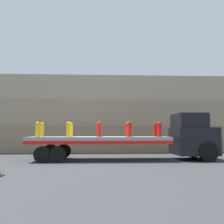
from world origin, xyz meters
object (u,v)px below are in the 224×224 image
fire_hydrant_red_far_3 (127,130)px  fire_hydrant_red_far_4 (155,130)px  fire_hydrant_red_near_3 (129,130)px  fire_hydrant_red_near_4 (159,130)px  fire_hydrant_yellow_near_1 (69,129)px  truck_cab (194,137)px  fire_hydrant_yellow_near_0 (38,129)px  fire_hydrant_red_far_2 (99,130)px  fire_hydrant_yellow_far_0 (42,130)px  fire_hydrant_red_near_2 (99,130)px  flatbed_trailer (91,141)px  fire_hydrant_yellow_far_1 (71,130)px

fire_hydrant_red_far_3 → fire_hydrant_red_far_4: bearing=0.0°
fire_hydrant_red_near_3 → fire_hydrant_red_near_4: size_ratio=1.00×
fire_hydrant_red_far_3 → fire_hydrant_red_far_4: size_ratio=1.00×
fire_hydrant_yellow_near_1 → fire_hydrant_red_far_3: 3.70m
truck_cab → fire_hydrant_yellow_near_0: truck_cab is taller
fire_hydrant_yellow_near_1 → fire_hydrant_red_far_2: bearing=32.4°
fire_hydrant_yellow_far_0 → fire_hydrant_red_near_2: (3.53, -1.12, 0.00)m
fire_hydrant_yellow_near_0 → fire_hydrant_red_near_2: 3.53m
truck_cab → fire_hydrant_yellow_near_0: size_ratio=3.19×
flatbed_trailer → fire_hydrant_red_near_3: bearing=-14.0°
fire_hydrant_yellow_far_0 → fire_hydrant_red_near_3: size_ratio=1.00×
fire_hydrant_red_near_2 → fire_hydrant_red_near_3: (1.76, 0.00, 0.00)m
fire_hydrant_yellow_near_1 → flatbed_trailer: bearing=23.8°
truck_cab → fire_hydrant_red_near_3: size_ratio=3.19×
fire_hydrant_red_far_3 → fire_hydrant_red_near_4: (1.76, -1.12, 0.00)m
fire_hydrant_yellow_far_1 → fire_hydrant_red_far_4: size_ratio=1.00×
fire_hydrant_yellow_far_0 → fire_hydrant_red_far_4: same height
fire_hydrant_yellow_far_1 → fire_hydrant_red_near_4: bearing=-12.0°
fire_hydrant_yellow_far_0 → fire_hydrant_red_far_4: size_ratio=1.00×
fire_hydrant_yellow_near_0 → fire_hydrant_red_near_4: 7.06m
fire_hydrant_yellow_near_1 → fire_hydrant_red_far_4: same height
flatbed_trailer → fire_hydrant_yellow_far_1: fire_hydrant_yellow_far_1 is taller
fire_hydrant_yellow_far_1 → fire_hydrant_red_far_4: same height
flatbed_trailer → fire_hydrant_red_far_4: 4.12m
fire_hydrant_red_far_3 → fire_hydrant_red_near_4: same height
fire_hydrant_yellow_far_1 → fire_hydrant_red_near_3: bearing=-17.6°
fire_hydrant_yellow_near_1 → fire_hydrant_red_near_4: 5.29m
truck_cab → fire_hydrant_red_far_2: 5.84m
fire_hydrant_yellow_near_0 → flatbed_trailer: bearing=10.5°
flatbed_trailer → fire_hydrant_red_far_3: size_ratio=9.43×
fire_hydrant_yellow_near_0 → fire_hydrant_yellow_far_0: size_ratio=1.00×
fire_hydrant_yellow_near_1 → fire_hydrant_red_near_2: size_ratio=1.00×
flatbed_trailer → fire_hydrant_red_near_4: fire_hydrant_red_near_4 is taller
truck_cab → fire_hydrant_red_far_3: truck_cab is taller
fire_hydrant_yellow_near_1 → fire_hydrant_red_near_2: bearing=0.0°
truck_cab → fire_hydrant_red_near_4: truck_cab is taller
fire_hydrant_yellow_far_0 → fire_hydrant_red_far_3: (5.29, 0.00, 0.00)m
flatbed_trailer → fire_hydrant_red_far_3: 2.42m
flatbed_trailer → fire_hydrant_yellow_near_1: 1.55m
fire_hydrant_yellow_far_1 → fire_hydrant_red_near_3: same height
fire_hydrant_yellow_near_1 → fire_hydrant_red_near_3: 3.53m
fire_hydrant_yellow_near_1 → fire_hydrant_red_far_3: same height
fire_hydrant_yellow_near_0 → fire_hydrant_yellow_far_1: (1.76, 1.12, 0.00)m
fire_hydrant_yellow_far_1 → fire_hydrant_red_near_2: 2.09m
flatbed_trailer → fire_hydrant_yellow_far_0: (-3.04, 0.56, 0.69)m
fire_hydrant_red_far_2 → fire_hydrant_red_far_4: size_ratio=1.00×
fire_hydrant_yellow_far_1 → fire_hydrant_red_far_2: same height
fire_hydrant_red_near_2 → fire_hydrant_yellow_near_0: bearing=180.0°
truck_cab → fire_hydrant_red_far_4: truck_cab is taller
fire_hydrant_red_far_2 → fire_hydrant_red_near_4: same height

